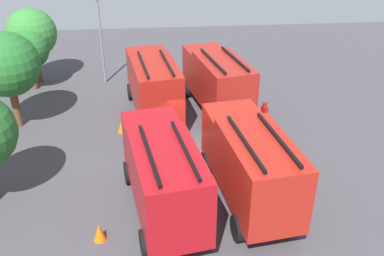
{
  "coord_description": "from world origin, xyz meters",
  "views": [
    {
      "loc": [
        -19.75,
        1.85,
        12.3
      ],
      "look_at": [
        0.0,
        0.0,
        1.4
      ],
      "focal_mm": 39.85,
      "sensor_mm": 36.0,
      "label": 1
    }
  ],
  "objects_px": {
    "fire_truck_1": "(217,79)",
    "fire_truck_3": "(153,83)",
    "fire_truck_2": "(163,172)",
    "lamppost": "(101,33)",
    "tree_2": "(28,49)",
    "fire_truck_0": "(250,161)",
    "firefighter_2": "(215,71)",
    "traffic_cone_1": "(186,146)",
    "firefighter_3": "(264,114)",
    "firefighter_0": "(276,150)",
    "traffic_cone_0": "(122,127)",
    "traffic_cone_2": "(99,232)",
    "tree_3": "(31,33)",
    "firefighter_1": "(240,133)",
    "tree_1": "(7,65)"
  },
  "relations": [
    {
      "from": "firefighter_0",
      "to": "tree_1",
      "type": "distance_m",
      "value": 15.65
    },
    {
      "from": "traffic_cone_1",
      "to": "firefighter_3",
      "type": "bearing_deg",
      "value": -66.28
    },
    {
      "from": "fire_truck_0",
      "to": "fire_truck_2",
      "type": "relative_size",
      "value": 0.99
    },
    {
      "from": "tree_2",
      "to": "lamppost",
      "type": "height_order",
      "value": "lamppost"
    },
    {
      "from": "fire_truck_2",
      "to": "firefighter_2",
      "type": "distance_m",
      "value": 14.95
    },
    {
      "from": "fire_truck_1",
      "to": "tree_2",
      "type": "xyz_separation_m",
      "value": [
        4.69,
        12.46,
        0.8
      ]
    },
    {
      "from": "fire_truck_0",
      "to": "fire_truck_1",
      "type": "height_order",
      "value": "same"
    },
    {
      "from": "lamppost",
      "to": "traffic_cone_2",
      "type": "bearing_deg",
      "value": -175.97
    },
    {
      "from": "tree_2",
      "to": "lamppost",
      "type": "relative_size",
      "value": 0.7
    },
    {
      "from": "fire_truck_1",
      "to": "firefighter_0",
      "type": "relative_size",
      "value": 4.37
    },
    {
      "from": "firefighter_2",
      "to": "tree_2",
      "type": "bearing_deg",
      "value": 52.39
    },
    {
      "from": "fire_truck_0",
      "to": "tree_2",
      "type": "bearing_deg",
      "value": 34.02
    },
    {
      "from": "firefighter_2",
      "to": "traffic_cone_0",
      "type": "bearing_deg",
      "value": 99.87
    },
    {
      "from": "tree_3",
      "to": "tree_2",
      "type": "bearing_deg",
      "value": 178.58
    },
    {
      "from": "lamppost",
      "to": "fire_truck_1",
      "type": "bearing_deg",
      "value": -125.81
    },
    {
      "from": "fire_truck_1",
      "to": "fire_truck_3",
      "type": "height_order",
      "value": "same"
    },
    {
      "from": "fire_truck_0",
      "to": "firefighter_3",
      "type": "xyz_separation_m",
      "value": [
        6.61,
        -2.36,
        -1.17
      ]
    },
    {
      "from": "tree_2",
      "to": "traffic_cone_2",
      "type": "relative_size",
      "value": 5.93
    },
    {
      "from": "fire_truck_0",
      "to": "traffic_cone_0",
      "type": "relative_size",
      "value": 11.36
    },
    {
      "from": "fire_truck_2",
      "to": "lamppost",
      "type": "relative_size",
      "value": 1.19
    },
    {
      "from": "fire_truck_3",
      "to": "firefighter_1",
      "type": "distance_m",
      "value": 6.61
    },
    {
      "from": "fire_truck_2",
      "to": "firefighter_3",
      "type": "xyz_separation_m",
      "value": [
        7.07,
        -6.14,
        -1.17
      ]
    },
    {
      "from": "firefighter_1",
      "to": "traffic_cone_1",
      "type": "relative_size",
      "value": 2.62
    },
    {
      "from": "firefighter_3",
      "to": "traffic_cone_1",
      "type": "distance_m",
      "value": 5.26
    },
    {
      "from": "firefighter_2",
      "to": "tree_2",
      "type": "height_order",
      "value": "tree_2"
    },
    {
      "from": "firefighter_3",
      "to": "firefighter_2",
      "type": "bearing_deg",
      "value": 85.88
    },
    {
      "from": "fire_truck_2",
      "to": "tree_3",
      "type": "relative_size",
      "value": 1.38
    },
    {
      "from": "traffic_cone_2",
      "to": "tree_3",
      "type": "bearing_deg",
      "value": 19.33
    },
    {
      "from": "tree_1",
      "to": "traffic_cone_0",
      "type": "relative_size",
      "value": 8.74
    },
    {
      "from": "firefighter_0",
      "to": "traffic_cone_0",
      "type": "xyz_separation_m",
      "value": [
        4.37,
        8.02,
        -0.64
      ]
    },
    {
      "from": "fire_truck_2",
      "to": "tree_1",
      "type": "distance_m",
      "value": 12.4
    },
    {
      "from": "firefighter_1",
      "to": "tree_1",
      "type": "distance_m",
      "value": 13.67
    },
    {
      "from": "firefighter_2",
      "to": "fire_truck_1",
      "type": "bearing_deg",
      "value": 136.66
    },
    {
      "from": "fire_truck_0",
      "to": "firefighter_1",
      "type": "bearing_deg",
      "value": -14.52
    },
    {
      "from": "fire_truck_2",
      "to": "traffic_cone_1",
      "type": "relative_size",
      "value": 11.48
    },
    {
      "from": "firefighter_2",
      "to": "traffic_cone_2",
      "type": "distance_m",
      "value": 17.19
    },
    {
      "from": "traffic_cone_0",
      "to": "firefighter_2",
      "type": "bearing_deg",
      "value": -43.41
    },
    {
      "from": "firefighter_3",
      "to": "tree_2",
      "type": "relative_size",
      "value": 0.4
    },
    {
      "from": "fire_truck_0",
      "to": "fire_truck_2",
      "type": "height_order",
      "value": "same"
    },
    {
      "from": "fire_truck_3",
      "to": "tree_3",
      "type": "relative_size",
      "value": 1.37
    },
    {
      "from": "firefighter_1",
      "to": "lamppost",
      "type": "relative_size",
      "value": 0.27
    },
    {
      "from": "firefighter_2",
      "to": "lamppost",
      "type": "relative_size",
      "value": 0.28
    },
    {
      "from": "fire_truck_2",
      "to": "fire_truck_3",
      "type": "distance_m",
      "value": 9.62
    },
    {
      "from": "fire_truck_3",
      "to": "traffic_cone_2",
      "type": "distance_m",
      "value": 11.45
    },
    {
      "from": "fire_truck_3",
      "to": "tree_2",
      "type": "height_order",
      "value": "tree_2"
    },
    {
      "from": "fire_truck_2",
      "to": "fire_truck_1",
      "type": "bearing_deg",
      "value": -30.34
    },
    {
      "from": "fire_truck_1",
      "to": "traffic_cone_0",
      "type": "relative_size",
      "value": 11.47
    },
    {
      "from": "tree_3",
      "to": "firefighter_0",
      "type": "bearing_deg",
      "value": -131.33
    },
    {
      "from": "fire_truck_3",
      "to": "traffic_cone_0",
      "type": "xyz_separation_m",
      "value": [
        -2.15,
        1.96,
        -1.82
      ]
    },
    {
      "from": "fire_truck_2",
      "to": "tree_2",
      "type": "height_order",
      "value": "tree_2"
    }
  ]
}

